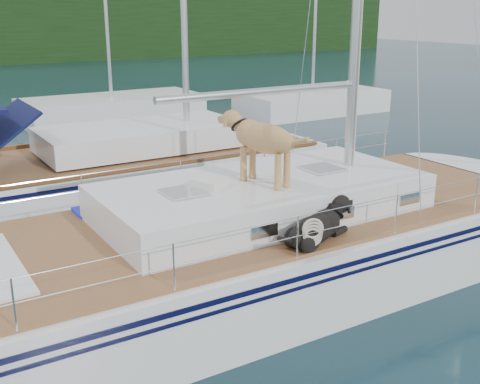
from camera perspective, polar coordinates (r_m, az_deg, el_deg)
ground at (r=9.85m, az=-1.90°, el=-9.68°), size 120.00×120.00×0.00m
main_sailboat at (r=9.60m, az=-1.40°, el=-5.90°), size 12.00×3.80×14.01m
neighbor_sailboat at (r=14.57m, az=-13.04°, el=1.50°), size 11.00×3.50×13.30m
bg_boat_center at (r=25.40m, az=-12.04°, el=7.74°), size 7.20×3.00×11.65m
bg_boat_east at (r=26.62m, az=6.85°, el=8.42°), size 6.40×3.00×11.65m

